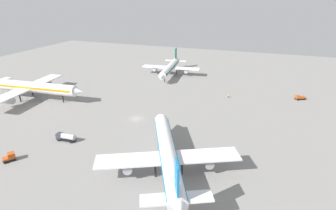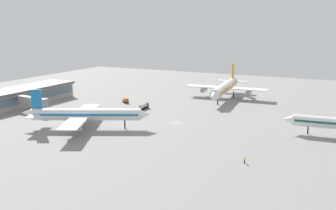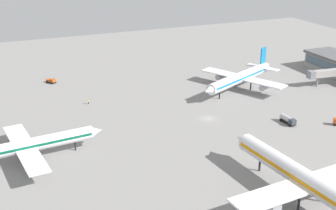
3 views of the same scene
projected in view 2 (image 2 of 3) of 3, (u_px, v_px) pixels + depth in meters
ground at (176, 122)px, 135.66m from camera, size 288.00×288.00×0.00m
terminal_building at (14, 98)px, 162.17m from camera, size 64.87×15.28×7.72m
airplane_taxiing at (85, 114)px, 126.70m from camera, size 35.77×43.05×14.05m
airplane_distant at (225, 87)px, 179.32m from camera, size 51.68×41.60×15.72m
baggage_tug at (126, 101)px, 169.82m from camera, size 3.56×3.75×2.30m
fuel_truck at (144, 106)px, 157.13m from camera, size 6.40×2.51×2.50m
ground_crew_worker at (245, 160)px, 95.04m from camera, size 0.54×0.54×1.67m
jet_bridge at (33, 101)px, 149.58m from camera, size 4.73×16.87×6.74m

